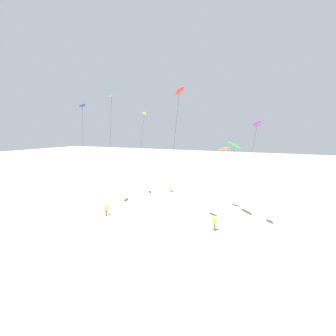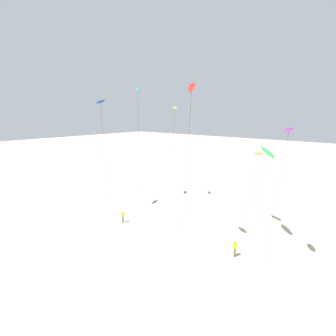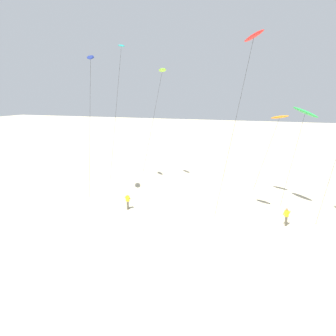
{
  "view_description": "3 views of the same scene",
  "coord_description": "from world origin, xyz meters",
  "px_view_note": "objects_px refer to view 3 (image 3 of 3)",
  "views": [
    {
      "loc": [
        19.2,
        -26.44,
        12.26
      ],
      "look_at": [
        0.6,
        8.83,
        7.18
      ],
      "focal_mm": 34.64,
      "sensor_mm": 36.0,
      "label": 1
    },
    {
      "loc": [
        20.78,
        -17.41,
        14.19
      ],
      "look_at": [
        -2.3,
        9.48,
        7.68
      ],
      "focal_mm": 34.09,
      "sensor_mm": 36.0,
      "label": 2
    },
    {
      "loc": [
        7.88,
        -24.62,
        11.93
      ],
      "look_at": [
        -4.37,
        8.3,
        4.65
      ],
      "focal_mm": 39.74,
      "sensor_mm": 36.0,
      "label": 3
    }
  ],
  "objects_px": {
    "kite_flyer_nearest": "(286,216)",
    "kite_flyer_middle": "(128,201)",
    "kite_teal": "(121,49)",
    "kite_green": "(305,112)",
    "kite_orange": "(279,118)",
    "kite_red": "(253,39)",
    "kite_lime": "(162,71)",
    "kite_navy": "(90,59)"
  },
  "relations": [
    {
      "from": "kite_navy",
      "to": "kite_teal",
      "type": "bearing_deg",
      "value": 90.19
    },
    {
      "from": "kite_navy",
      "to": "kite_flyer_middle",
      "type": "relative_size",
      "value": 9.34
    },
    {
      "from": "kite_red",
      "to": "kite_teal",
      "type": "xyz_separation_m",
      "value": [
        -16.06,
        9.0,
        0.77
      ]
    },
    {
      "from": "kite_lime",
      "to": "kite_orange",
      "type": "relative_size",
      "value": 1.54
    },
    {
      "from": "kite_navy",
      "to": "kite_flyer_nearest",
      "type": "height_order",
      "value": "kite_navy"
    },
    {
      "from": "kite_teal",
      "to": "kite_green",
      "type": "bearing_deg",
      "value": -4.63
    },
    {
      "from": "kite_red",
      "to": "kite_flyer_nearest",
      "type": "distance_m",
      "value": 15.64
    },
    {
      "from": "kite_navy",
      "to": "kite_flyer_nearest",
      "type": "xyz_separation_m",
      "value": [
        19.25,
        0.68,
        -14.15
      ]
    },
    {
      "from": "kite_green",
      "to": "kite_teal",
      "type": "distance_m",
      "value": 21.33
    },
    {
      "from": "kite_orange",
      "to": "kite_teal",
      "type": "distance_m",
      "value": 19.25
    },
    {
      "from": "kite_flyer_middle",
      "to": "kite_flyer_nearest",
      "type": "bearing_deg",
      "value": 2.69
    },
    {
      "from": "kite_flyer_nearest",
      "to": "kite_green",
      "type": "bearing_deg",
      "value": 77.98
    },
    {
      "from": "kite_flyer_nearest",
      "to": "kite_flyer_middle",
      "type": "xyz_separation_m",
      "value": [
        -15.51,
        -0.73,
        0.0
      ]
    },
    {
      "from": "kite_flyer_middle",
      "to": "kite_lime",
      "type": "bearing_deg",
      "value": 91.91
    },
    {
      "from": "kite_red",
      "to": "kite_green",
      "type": "bearing_deg",
      "value": 60.8
    },
    {
      "from": "kite_green",
      "to": "kite_flyer_nearest",
      "type": "bearing_deg",
      "value": -102.02
    },
    {
      "from": "kite_flyer_nearest",
      "to": "kite_orange",
      "type": "bearing_deg",
      "value": 101.76
    },
    {
      "from": "kite_orange",
      "to": "kite_flyer_nearest",
      "type": "bearing_deg",
      "value": -78.24
    },
    {
      "from": "kite_teal",
      "to": "kite_lime",
      "type": "bearing_deg",
      "value": 50.35
    },
    {
      "from": "kite_flyer_middle",
      "to": "kite_navy",
      "type": "bearing_deg",
      "value": 179.18
    },
    {
      "from": "kite_green",
      "to": "kite_flyer_middle",
      "type": "relative_size",
      "value": 6.4
    },
    {
      "from": "kite_orange",
      "to": "kite_flyer_middle",
      "type": "height_order",
      "value": "kite_orange"
    },
    {
      "from": "kite_navy",
      "to": "kite_green",
      "type": "distance_m",
      "value": 21.38
    },
    {
      "from": "kite_lime",
      "to": "kite_teal",
      "type": "xyz_separation_m",
      "value": [
        -3.4,
        -4.1,
        2.38
      ]
    },
    {
      "from": "kite_orange",
      "to": "kite_teal",
      "type": "relative_size",
      "value": 0.55
    },
    {
      "from": "kite_red",
      "to": "kite_flyer_middle",
      "type": "relative_size",
      "value": 9.91
    },
    {
      "from": "kite_red",
      "to": "kite_flyer_middle",
      "type": "xyz_separation_m",
      "value": [
        -12.31,
        2.36,
        -14.99
      ]
    },
    {
      "from": "kite_red",
      "to": "kite_green",
      "type": "relative_size",
      "value": 1.55
    },
    {
      "from": "kite_red",
      "to": "kite_teal",
      "type": "relative_size",
      "value": 0.96
    },
    {
      "from": "kite_red",
      "to": "kite_green",
      "type": "distance_m",
      "value": 10.32
    },
    {
      "from": "kite_flyer_nearest",
      "to": "kite_flyer_middle",
      "type": "bearing_deg",
      "value": -177.31
    },
    {
      "from": "kite_orange",
      "to": "kite_green",
      "type": "height_order",
      "value": "kite_green"
    },
    {
      "from": "kite_navy",
      "to": "kite_teal",
      "type": "relative_size",
      "value": 0.9
    },
    {
      "from": "kite_red",
      "to": "kite_lime",
      "type": "bearing_deg",
      "value": 134.03
    },
    {
      "from": "kite_orange",
      "to": "kite_flyer_middle",
      "type": "bearing_deg",
      "value": -147.88
    },
    {
      "from": "kite_orange",
      "to": "kite_green",
      "type": "bearing_deg",
      "value": -55.1
    },
    {
      "from": "kite_lime",
      "to": "kite_flyer_nearest",
      "type": "xyz_separation_m",
      "value": [
        15.87,
        -10.02,
        -13.39
      ]
    },
    {
      "from": "kite_teal",
      "to": "kite_flyer_nearest",
      "type": "relative_size",
      "value": 10.33
    },
    {
      "from": "kite_red",
      "to": "kite_green",
      "type": "height_order",
      "value": "kite_red"
    },
    {
      "from": "kite_lime",
      "to": "kite_flyer_nearest",
      "type": "height_order",
      "value": "kite_lime"
    },
    {
      "from": "kite_lime",
      "to": "kite_red",
      "type": "bearing_deg",
      "value": -45.97
    },
    {
      "from": "kite_orange",
      "to": "kite_green",
      "type": "distance_m",
      "value": 4.56
    }
  ]
}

